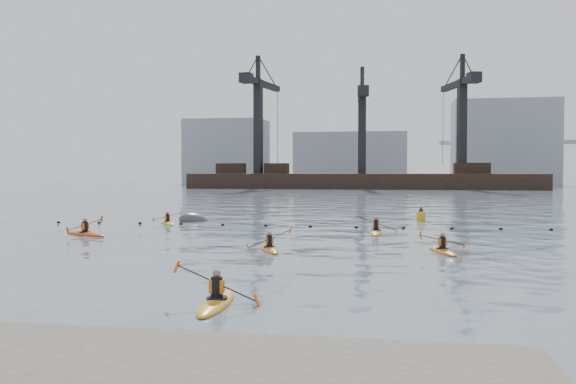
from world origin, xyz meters
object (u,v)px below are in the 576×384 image
Objects in this scene: kayaker_0 at (269,248)px; kayaker_2 at (85,233)px; kayaker_5 at (167,222)px; kayaker_3 at (376,231)px; kayaker_1 at (217,301)px; nav_buoy at (421,216)px; mooring_buoy at (194,221)px; kayaker_4 at (442,250)px.

kayaker_0 reaches higher than kayaker_2.
kayaker_5 is at bearing 14.07° from kayaker_2.
kayaker_3 is at bearing 39.80° from kayaker_0.
kayaker_1 is at bearing -101.12° from kayaker_3.
nav_buoy is (17.51, 5.52, 0.27)m from kayaker_5.
kayaker_2 is 23.62m from nav_buoy.
kayaker_1 is at bearing -107.39° from kayaker_0.
kayaker_2 is 10.75m from mooring_buoy.
kayaker_1 is 26.39m from kayaker_5.
nav_buoy is at bearing -104.46° from kayaker_4.
kayaker_0 is at bearing -10.05° from kayaker_4.
kayaker_0 is 11.54m from kayaker_1.
kayaker_2 is at bearing -167.23° from kayaker_3.
kayaker_1 is at bearing 45.11° from kayaker_4.
kayaker_2 is 1.19× the size of kayaker_5.
kayaker_1 is at bearing -70.21° from mooring_buoy.
kayaker_0 is 2.67× the size of nav_buoy.
kayaker_0 reaches higher than kayaker_5.
kayaker_0 is 7.90m from kayaker_4.
nav_buoy reaches higher than kayaker_4.
kayaker_5 is at bearing -114.52° from mooring_buoy.
nav_buoy is (7.70, 18.15, 0.26)m from kayaker_0.
mooring_buoy is (-13.37, 6.46, -0.11)m from kayaker_3.
kayaker_3 is at bearing -48.81° from kayaker_2.
mooring_buoy is (-16.56, 14.38, -0.10)m from kayaker_4.
kayaker_5 is 2.67m from mooring_buoy.
kayaker_2 is (-12.62, 16.27, 0.00)m from kayaker_1.
kayaker_5 is (1.96, 7.87, -0.01)m from kayaker_2.
kayaker_1 is 30.43m from nav_buoy.
kayaker_4 is 21.93m from mooring_buoy.
mooring_buoy is at bearing -55.97° from kayaker_4.
kayaker_5 is at bearing 164.08° from kayaker_3.
kayaker_3 is (16.44, 3.84, 0.00)m from kayaker_2.
kayaker_1 is 0.99× the size of kayaker_3.
kayaker_1 is at bearing -102.99° from nav_buoy.
kayaker_4 is (7.87, 0.68, 0.00)m from kayaker_0.
kayaker_5 is (-10.67, 24.13, -0.01)m from kayaker_1.
kayaker_1 reaches higher than kayaker_2.
kayaker_2 reaches higher than kayaker_5.
kayaker_3 reaches higher than kayaker_5.
kayaker_3 is 15.03m from kayaker_5.
kayaker_0 is 0.90× the size of kayaker_1.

